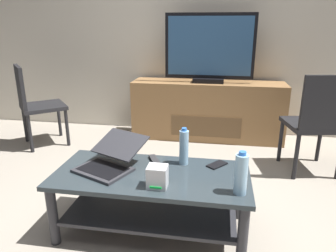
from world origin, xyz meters
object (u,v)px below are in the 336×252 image
cell_phone (217,165)px  tv_remote (154,160)px  dining_chair (318,120)px  side_chair (35,102)px  coffee_table (152,191)px  water_bottle_near (184,147)px  laptop (110,159)px  water_bottle_far (241,174)px  media_cabinet (207,110)px  router_box (157,177)px  television (210,50)px

cell_phone → tv_remote: bearing=-139.5°
dining_chair → side_chair: size_ratio=1.03×
coffee_table → water_bottle_near: bearing=43.6°
laptop → tv_remote: 0.30m
coffee_table → water_bottle_far: water_bottle_far is taller
media_cabinet → cell_phone: media_cabinet is taller
tv_remote → media_cabinet: bearing=54.0°
dining_chair → laptop: bearing=-146.5°
coffee_table → router_box: router_box is taller
dining_chair → side_chair: (-2.82, 0.24, -0.01)m
media_cabinet → router_box: 2.02m
cell_phone → router_box: bearing=-94.6°
side_chair → tv_remote: side_chair is taller
water_bottle_far → tv_remote: 0.65m
television → router_box: size_ratio=7.66×
coffee_table → router_box: size_ratio=9.52×
media_cabinet → laptop: (-0.54, -1.80, 0.13)m
coffee_table → media_cabinet: bearing=82.0°
dining_chair → router_box: dining_chair is taller
cell_phone → media_cabinet: bearing=134.0°
side_chair → cell_phone: (1.98, -1.10, -0.08)m
dining_chair → television: bearing=141.6°
laptop → side_chair: bearing=136.1°
coffee_table → side_chair: (-1.58, 1.29, 0.21)m
router_box → television: bearing=84.6°
router_box → water_bottle_near: (0.11, 0.34, 0.05)m
media_cabinet → water_bottle_near: 1.68m
television → water_bottle_far: bearing=-82.1°
media_cabinet → water_bottle_near: size_ratio=6.91×
media_cabinet → router_box: size_ratio=13.55×
cell_phone → laptop: bearing=-128.7°
media_cabinet → cell_phone: 1.67m
coffee_table → laptop: bearing=172.8°
coffee_table → water_bottle_far: (0.53, -0.16, 0.24)m
coffee_table → tv_remote: (-0.02, 0.17, 0.14)m
side_chair → laptop: side_chair is taller
side_chair → water_bottle_far: size_ratio=3.59×
television → tv_remote: size_ratio=6.11×
coffee_table → television: television is taller
television → cell_phone: size_ratio=6.99×
media_cabinet → water_bottle_near: (-0.08, -1.67, 0.19)m
coffee_table → side_chair: 2.05m
water_bottle_far → cell_phone: bearing=110.9°
cell_phone → side_chair: bearing=-170.0°
side_chair → laptop: bearing=-43.9°
dining_chair → cell_phone: dining_chair is taller
tv_remote → side_chair: bearing=117.9°
side_chair → water_bottle_far: 2.55m
cell_phone → tv_remote: tv_remote is taller
coffee_table → cell_phone: bearing=24.4°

